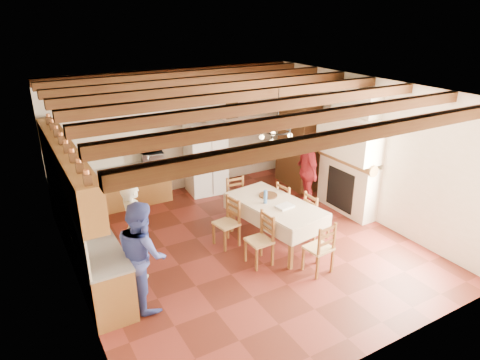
# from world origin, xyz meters

# --- Properties ---
(floor) EXTENTS (6.00, 6.50, 0.02)m
(floor) POSITION_xyz_m (0.00, 0.00, -0.01)
(floor) COLOR #4B1B12
(floor) RESTS_ON ground
(ceiling) EXTENTS (6.00, 6.50, 0.02)m
(ceiling) POSITION_xyz_m (0.00, 0.00, 3.01)
(ceiling) COLOR silver
(ceiling) RESTS_ON ground
(wall_back) EXTENTS (6.00, 0.02, 3.00)m
(wall_back) POSITION_xyz_m (0.00, 3.26, 1.50)
(wall_back) COLOR beige
(wall_back) RESTS_ON ground
(wall_front) EXTENTS (6.00, 0.02, 3.00)m
(wall_front) POSITION_xyz_m (0.00, -3.26, 1.50)
(wall_front) COLOR beige
(wall_front) RESTS_ON ground
(wall_left) EXTENTS (0.02, 6.50, 3.00)m
(wall_left) POSITION_xyz_m (-3.01, 0.00, 1.50)
(wall_left) COLOR beige
(wall_left) RESTS_ON ground
(wall_right) EXTENTS (0.02, 6.50, 3.00)m
(wall_right) POSITION_xyz_m (3.01, 0.00, 1.50)
(wall_right) COLOR beige
(wall_right) RESTS_ON ground
(ceiling_beams) EXTENTS (6.00, 6.30, 0.16)m
(ceiling_beams) POSITION_xyz_m (0.00, 0.00, 2.91)
(ceiling_beams) COLOR #391B10
(ceiling_beams) RESTS_ON ground
(lower_cabinets_left) EXTENTS (0.60, 4.30, 0.86)m
(lower_cabinets_left) POSITION_xyz_m (-2.70, 1.05, 0.43)
(lower_cabinets_left) COLOR brown
(lower_cabinets_left) RESTS_ON ground
(lower_cabinets_back) EXTENTS (2.30, 0.60, 0.86)m
(lower_cabinets_back) POSITION_xyz_m (-1.55, 2.95, 0.43)
(lower_cabinets_back) COLOR brown
(lower_cabinets_back) RESTS_ON ground
(countertop_left) EXTENTS (0.62, 4.30, 0.04)m
(countertop_left) POSITION_xyz_m (-2.70, 1.05, 0.88)
(countertop_left) COLOR gray
(countertop_left) RESTS_ON lower_cabinets_left
(countertop_back) EXTENTS (2.34, 0.62, 0.04)m
(countertop_back) POSITION_xyz_m (-1.55, 2.95, 0.88)
(countertop_back) COLOR gray
(countertop_back) RESTS_ON lower_cabinets_back
(backsplash_left) EXTENTS (0.03, 4.30, 0.60)m
(backsplash_left) POSITION_xyz_m (-2.98, 1.05, 1.20)
(backsplash_left) COLOR beige
(backsplash_left) RESTS_ON ground
(backsplash_back) EXTENTS (2.30, 0.03, 0.60)m
(backsplash_back) POSITION_xyz_m (-1.55, 3.23, 1.20)
(backsplash_back) COLOR beige
(backsplash_back) RESTS_ON ground
(upper_cabinets) EXTENTS (0.35, 4.20, 0.70)m
(upper_cabinets) POSITION_xyz_m (-2.83, 1.05, 1.85)
(upper_cabinets) COLOR brown
(upper_cabinets) RESTS_ON ground
(fireplace) EXTENTS (0.56, 1.60, 2.80)m
(fireplace) POSITION_xyz_m (2.72, 0.20, 1.40)
(fireplace) COLOR beige
(fireplace) RESTS_ON ground
(wall_picture) EXTENTS (0.34, 0.03, 0.42)m
(wall_picture) POSITION_xyz_m (1.55, 3.23, 1.85)
(wall_picture) COLOR #312213
(wall_picture) RESTS_ON ground
(refrigerator) EXTENTS (0.95, 0.81, 1.79)m
(refrigerator) POSITION_xyz_m (0.55, 2.76, 0.90)
(refrigerator) COLOR silver
(refrigerator) RESTS_ON floor
(hutch) EXTENTS (0.64, 1.32, 2.32)m
(hutch) POSITION_xyz_m (2.75, 1.99, 1.16)
(hutch) COLOR #3B260F
(hutch) RESTS_ON floor
(dining_table) EXTENTS (1.26, 2.06, 0.85)m
(dining_table) POSITION_xyz_m (0.60, -0.17, 0.76)
(dining_table) COLOR silver
(dining_table) RESTS_ON floor
(chandelier) EXTENTS (0.47, 0.47, 0.03)m
(chandelier) POSITION_xyz_m (0.60, -0.17, 2.25)
(chandelier) COLOR black
(chandelier) RESTS_ON ground
(chair_left_near) EXTENTS (0.41, 0.43, 0.96)m
(chair_left_near) POSITION_xyz_m (-0.06, -0.66, 0.48)
(chair_left_near) COLOR brown
(chair_left_near) RESTS_ON floor
(chair_left_far) EXTENTS (0.46, 0.48, 0.96)m
(chair_left_far) POSITION_xyz_m (-0.26, 0.20, 0.48)
(chair_left_far) COLOR brown
(chair_left_far) RESTS_ON floor
(chair_right_near) EXTENTS (0.41, 0.43, 0.96)m
(chair_right_near) POSITION_xyz_m (1.45, -0.40, 0.48)
(chair_right_near) COLOR brown
(chair_right_near) RESTS_ON floor
(chair_right_far) EXTENTS (0.44, 0.46, 0.96)m
(chair_right_far) POSITION_xyz_m (1.26, 0.28, 0.48)
(chair_right_far) COLOR brown
(chair_right_far) RESTS_ON floor
(chair_end_near) EXTENTS (0.46, 0.44, 0.96)m
(chair_end_near) POSITION_xyz_m (0.69, -1.37, 0.48)
(chair_end_near) COLOR brown
(chair_end_near) RESTS_ON floor
(chair_end_far) EXTENTS (0.45, 0.43, 0.96)m
(chair_end_far) POSITION_xyz_m (0.44, 0.96, 0.48)
(chair_end_far) COLOR brown
(chair_end_far) RESTS_ON floor
(person_man) EXTENTS (0.43, 0.64, 1.74)m
(person_man) POSITION_xyz_m (-2.03, 0.10, 0.87)
(person_man) COLOR beige
(person_man) RESTS_ON floor
(person_woman_blue) EXTENTS (0.70, 0.87, 1.72)m
(person_woman_blue) POSITION_xyz_m (-2.17, -0.70, 0.86)
(person_woman_blue) COLOR #3C4A9F
(person_woman_blue) RESTS_ON floor
(person_woman_red) EXTENTS (0.67, 1.05, 1.66)m
(person_woman_red) POSITION_xyz_m (2.20, 0.90, 0.83)
(person_woman_red) COLOR #B12531
(person_woman_red) RESTS_ON floor
(microwave) EXTENTS (0.54, 0.41, 0.27)m
(microwave) POSITION_xyz_m (-0.72, 2.95, 1.04)
(microwave) COLOR silver
(microwave) RESTS_ON countertop_back
(fridge_vase) EXTENTS (0.34, 0.34, 0.32)m
(fridge_vase) POSITION_xyz_m (0.49, 2.76, 1.95)
(fridge_vase) COLOR #3B260F
(fridge_vase) RESTS_ON refrigerator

